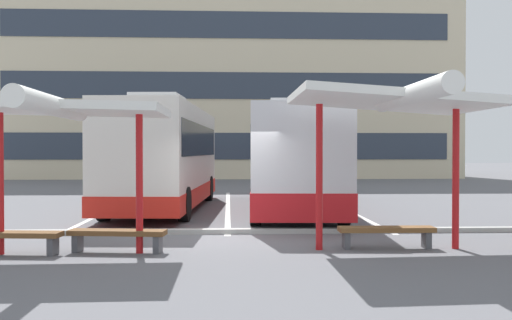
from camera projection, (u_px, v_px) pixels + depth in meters
The scene contains 13 objects.
ground_plane at pixel (228, 238), 13.22m from camera, with size 160.00×160.00×0.00m, color slate.
terminal_building at pixel (229, 69), 45.74m from camera, with size 34.41×10.93×20.01m.
coach_bus_0 at pixel (165, 157), 19.75m from camera, with size 3.22×10.24×3.83m.
coach_bus_1 at pixel (292, 161), 19.63m from camera, with size 3.38×11.78×3.63m.
lane_stripe_0 at pixel (114, 208), 20.31m from camera, with size 0.16×14.00×0.01m, color white.
lane_stripe_1 at pixel (228, 207), 20.51m from camera, with size 0.16×14.00×0.01m, color white.
lane_stripe_2 at pixel (340, 206), 20.71m from camera, with size 0.16×14.00×0.01m, color white.
waiting_shelter_1 at pixel (66, 112), 10.92m from camera, with size 3.71×4.23×3.01m.
bench_1 at pixel (23, 238), 11.09m from camera, with size 1.54×0.56×0.45m.
bench_2 at pixel (117, 235), 11.36m from camera, with size 1.98×0.66×0.45m.
waiting_shelter_2 at pixel (392, 103), 11.40m from camera, with size 3.85×5.00×3.27m.
bench_3 at pixel (386, 232), 11.82m from camera, with size 1.99×0.45×0.45m.
platform_kerb at pixel (228, 231), 13.91m from camera, with size 44.00×0.24×0.12m, color #ADADA8.
Camera 1 is at (0.02, -13.21, 2.03)m, focal length 39.93 mm.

